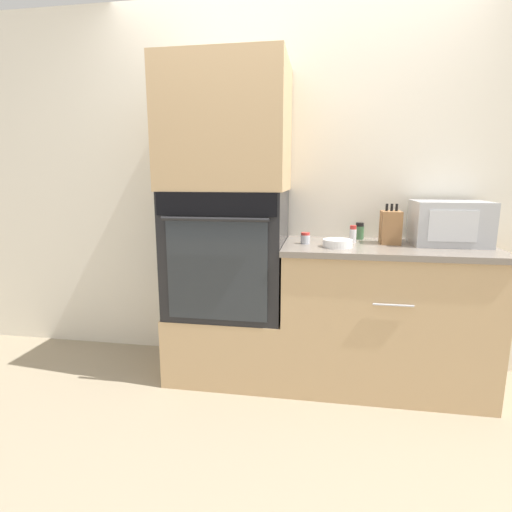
# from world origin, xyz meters

# --- Properties ---
(ground_plane) EXTENTS (12.00, 12.00, 0.00)m
(ground_plane) POSITION_xyz_m (0.00, 0.00, 0.00)
(ground_plane) COLOR gray
(wall_back) EXTENTS (8.00, 0.05, 2.50)m
(wall_back) POSITION_xyz_m (0.00, 0.63, 1.25)
(wall_back) COLOR silver
(wall_back) RESTS_ON ground_plane
(oven_cabinet_base) EXTENTS (0.76, 0.60, 0.44)m
(oven_cabinet_base) POSITION_xyz_m (-0.38, 0.30, 0.22)
(oven_cabinet_base) COLOR tan
(oven_cabinet_base) RESTS_ON ground_plane
(wall_oven) EXTENTS (0.74, 0.64, 0.80)m
(wall_oven) POSITION_xyz_m (-0.38, 0.30, 0.84)
(wall_oven) COLOR black
(wall_oven) RESTS_ON oven_cabinet_base
(oven_cabinet_upper) EXTENTS (0.76, 0.60, 0.77)m
(oven_cabinet_upper) POSITION_xyz_m (-0.38, 0.30, 1.63)
(oven_cabinet_upper) COLOR tan
(oven_cabinet_upper) RESTS_ON wall_oven
(counter_unit) EXTENTS (1.27, 0.63, 0.91)m
(counter_unit) POSITION_xyz_m (0.62, 0.30, 0.46)
(counter_unit) COLOR tan
(counter_unit) RESTS_ON ground_plane
(microwave) EXTENTS (0.43, 0.34, 0.27)m
(microwave) POSITION_xyz_m (0.99, 0.40, 1.05)
(microwave) COLOR #B2B5BA
(microwave) RESTS_ON counter_unit
(knife_block) EXTENTS (0.12, 0.15, 0.25)m
(knife_block) POSITION_xyz_m (0.65, 0.38, 1.02)
(knife_block) COLOR olive
(knife_block) RESTS_ON counter_unit
(bowl) EXTENTS (0.18, 0.18, 0.05)m
(bowl) POSITION_xyz_m (0.32, 0.19, 0.94)
(bowl) COLOR white
(bowl) RESTS_ON counter_unit
(condiment_jar_near) EXTENTS (0.04, 0.04, 0.11)m
(condiment_jar_near) POSITION_xyz_m (0.42, 0.38, 0.97)
(condiment_jar_near) COLOR silver
(condiment_jar_near) RESTS_ON counter_unit
(condiment_jar_mid) EXTENTS (0.06, 0.06, 0.07)m
(condiment_jar_mid) POSITION_xyz_m (0.12, 0.28, 0.95)
(condiment_jar_mid) COLOR silver
(condiment_jar_mid) RESTS_ON counter_unit
(condiment_jar_far) EXTENTS (0.06, 0.06, 0.11)m
(condiment_jar_far) POSITION_xyz_m (0.47, 0.53, 0.97)
(condiment_jar_far) COLOR #427047
(condiment_jar_far) RESTS_ON counter_unit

